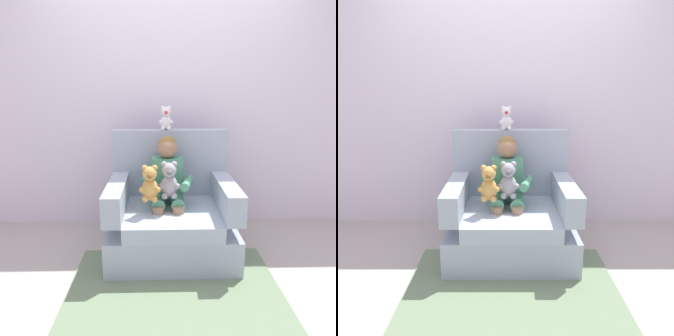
# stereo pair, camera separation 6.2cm
# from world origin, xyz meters

# --- Properties ---
(ground_plane) EXTENTS (8.00, 8.00, 0.00)m
(ground_plane) POSITION_xyz_m (0.00, 0.00, 0.00)
(ground_plane) COLOR #ADA89E
(back_wall) EXTENTS (6.00, 0.10, 2.60)m
(back_wall) POSITION_xyz_m (0.00, 0.73, 1.30)
(back_wall) COLOR silver
(back_wall) RESTS_ON ground
(floor_rug) EXTENTS (1.48, 1.39, 0.01)m
(floor_rug) POSITION_xyz_m (0.00, -0.67, 0.01)
(floor_rug) COLOR slate
(floor_rug) RESTS_ON ground
(armchair) EXTENTS (1.02, 0.88, 1.01)m
(armchair) POSITION_xyz_m (0.00, 0.05, 0.32)
(armchair) COLOR #9EADBC
(armchair) RESTS_ON ground
(seated_child) EXTENTS (0.45, 0.39, 0.82)m
(seated_child) POSITION_xyz_m (-0.03, 0.07, 0.62)
(seated_child) COLOR #4C9370
(seated_child) RESTS_ON armchair
(plush_honey) EXTENTS (0.17, 0.14, 0.29)m
(plush_honey) POSITION_xyz_m (-0.17, -0.13, 0.65)
(plush_honey) COLOR gold
(plush_honey) RESTS_ON armchair
(plush_grey) EXTENTS (0.18, 0.14, 0.30)m
(plush_grey) POSITION_xyz_m (-0.02, -0.06, 0.66)
(plush_grey) COLOR #9E9EA3
(plush_grey) RESTS_ON armchair
(plush_white_on_backrest) EXTENTS (0.13, 0.10, 0.21)m
(plush_white_on_backrest) POSITION_xyz_m (-0.04, 0.36, 1.11)
(plush_white_on_backrest) COLOR white
(plush_white_on_backrest) RESTS_ON armchair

